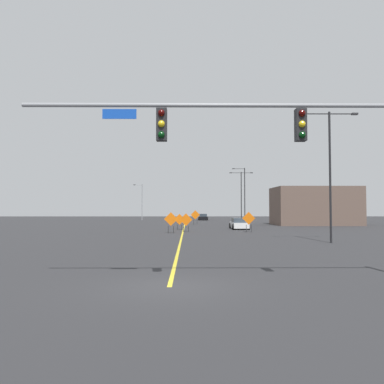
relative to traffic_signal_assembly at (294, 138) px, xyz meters
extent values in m
plane|color=#2D2D30|center=(-4.02, 0.01, -4.79)|extent=(208.11, 208.11, 0.00)
cube|color=yellow|center=(-4.02, 57.82, -4.79)|extent=(0.16, 115.62, 0.01)
cylinder|color=gray|center=(-2.02, 0.01, 1.07)|extent=(13.54, 0.14, 0.14)
cube|color=black|center=(0.23, 0.01, 0.43)|extent=(0.34, 0.32, 1.05)
sphere|color=#3A0503|center=(0.23, -0.16, 0.78)|extent=(0.22, 0.22, 0.22)
sphere|color=yellow|center=(0.23, -0.16, 0.43)|extent=(0.22, 0.22, 0.22)
sphere|color=black|center=(0.23, -0.16, 0.08)|extent=(0.22, 0.22, 0.22)
cube|color=black|center=(-4.28, 0.01, 0.43)|extent=(0.34, 0.32, 1.05)
sphere|color=#3A0503|center=(-4.28, -0.16, 0.78)|extent=(0.22, 0.22, 0.22)
sphere|color=yellow|center=(-4.28, -0.16, 0.43)|extent=(0.22, 0.22, 0.22)
sphere|color=black|center=(-4.28, -0.16, 0.08)|extent=(0.22, 0.22, 0.22)
cube|color=#1447B7|center=(-5.65, 0.01, 0.78)|extent=(1.10, 0.03, 0.32)
cylinder|color=black|center=(6.89, 15.75, -0.01)|extent=(0.16, 0.16, 9.56)
cylinder|color=black|center=(5.95, 15.75, 4.62)|extent=(1.87, 0.08, 0.08)
cube|color=#262628|center=(5.02, 15.75, 4.62)|extent=(0.44, 0.24, 0.14)
cylinder|color=black|center=(7.82, 15.75, 4.62)|extent=(1.87, 0.08, 0.08)
cube|color=#262628|center=(8.76, 15.75, 4.62)|extent=(0.44, 0.24, 0.14)
cylinder|color=gray|center=(-13.15, 69.21, -1.06)|extent=(0.16, 0.16, 7.47)
cylinder|color=gray|center=(-13.95, 69.21, 2.53)|extent=(1.61, 0.08, 0.08)
cube|color=#262628|center=(-14.76, 69.21, 2.53)|extent=(0.44, 0.24, 0.14)
cylinder|color=black|center=(5.89, 56.61, -0.34)|extent=(0.16, 0.16, 8.90)
cylinder|color=black|center=(4.96, 56.61, 3.96)|extent=(1.86, 0.08, 0.08)
cube|color=#262628|center=(4.03, 56.61, 3.96)|extent=(0.44, 0.24, 0.14)
cylinder|color=black|center=(6.82, 56.61, 3.96)|extent=(1.86, 0.08, 0.08)
cube|color=#262628|center=(7.75, 56.61, 3.96)|extent=(0.44, 0.24, 0.14)
cylinder|color=black|center=(6.73, 58.16, 0.09)|extent=(0.16, 0.16, 9.78)
cylinder|color=black|center=(5.71, 58.16, 4.83)|extent=(2.03, 0.08, 0.08)
cube|color=#262628|center=(4.70, 58.16, 4.83)|extent=(0.44, 0.24, 0.14)
cube|color=orange|center=(-2.40, 47.30, -3.33)|extent=(1.40, 0.11, 1.40)
cylinder|color=black|center=(-2.67, 47.32, -4.42)|extent=(0.05, 0.05, 0.75)
cylinder|color=black|center=(-2.13, 47.29, -4.42)|extent=(0.05, 0.05, 0.75)
cube|color=orange|center=(-5.19, 26.70, -3.38)|extent=(1.38, 0.11, 1.38)
cylinder|color=black|center=(-5.46, 26.71, -4.44)|extent=(0.05, 0.05, 0.71)
cylinder|color=black|center=(-4.92, 26.68, -4.44)|extent=(0.05, 0.05, 0.71)
cube|color=orange|center=(2.81, 27.96, -3.34)|extent=(1.30, 0.36, 1.33)
cylinder|color=black|center=(2.55, 28.02, -4.41)|extent=(0.05, 0.05, 0.77)
cylinder|color=black|center=(3.06, 27.89, -4.41)|extent=(0.05, 0.05, 0.77)
cube|color=orange|center=(-4.47, 32.63, -3.59)|extent=(1.25, 0.31, 1.27)
cylinder|color=black|center=(-4.71, 32.58, -4.52)|extent=(0.05, 0.05, 0.55)
cylinder|color=black|center=(-4.23, 32.69, -4.52)|extent=(0.05, 0.05, 0.55)
cube|color=orange|center=(-3.69, 28.96, -3.51)|extent=(1.34, 0.24, 1.35)
cylinder|color=black|center=(-3.95, 29.00, -4.50)|extent=(0.05, 0.05, 0.58)
cylinder|color=black|center=(-3.43, 28.93, -4.50)|extent=(0.05, 0.05, 0.58)
cube|color=black|center=(-0.41, 68.70, -4.34)|extent=(1.98, 4.44, 0.60)
cube|color=#333D47|center=(-0.42, 68.48, -3.76)|extent=(1.70, 2.49, 0.55)
cylinder|color=black|center=(0.55, 70.18, -4.47)|extent=(0.25, 0.65, 0.64)
cylinder|color=black|center=(-1.21, 70.27, -4.47)|extent=(0.25, 0.65, 0.64)
cylinder|color=black|center=(0.39, 67.13, -4.47)|extent=(0.25, 0.65, 0.64)
cylinder|color=black|center=(-1.36, 67.22, -4.47)|extent=(0.25, 0.65, 0.64)
cube|color=white|center=(2.63, 34.36, -4.32)|extent=(1.83, 4.53, 0.63)
cube|color=#333D47|center=(2.63, 34.13, -3.73)|extent=(1.63, 2.39, 0.54)
cylinder|color=black|center=(3.50, 35.94, -4.47)|extent=(0.23, 0.64, 0.64)
cylinder|color=black|center=(1.72, 35.92, -4.47)|extent=(0.23, 0.64, 0.64)
cylinder|color=black|center=(3.53, 32.79, -4.47)|extent=(0.23, 0.64, 0.64)
cylinder|color=black|center=(1.75, 32.77, -4.47)|extent=(0.23, 0.64, 0.64)
cube|color=brown|center=(15.32, 45.59, -1.99)|extent=(11.91, 7.91, 5.60)
camera|label=1|loc=(-3.40, -12.59, -2.26)|focal=36.70mm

